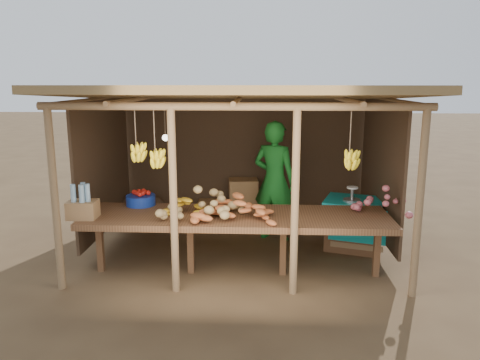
{
  "coord_description": "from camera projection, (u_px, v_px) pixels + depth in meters",
  "views": [
    {
      "loc": [
        0.31,
        -6.69,
        2.48
      ],
      "look_at": [
        0.0,
        0.0,
        1.05
      ],
      "focal_mm": 35.0,
      "sensor_mm": 36.0,
      "label": 1
    }
  ],
  "objects": [
    {
      "name": "potato_heap",
      "position": [
        199.0,
        201.0,
        5.91
      ],
      "size": [
        1.19,
        0.83,
        0.37
      ],
      "primitive_type": null,
      "rotation": [
        0.0,
        0.0,
        -0.16
      ],
      "color": "tan",
      "rests_on": "counter"
    },
    {
      "name": "counter",
      "position": [
        237.0,
        219.0,
        5.98
      ],
      "size": [
        3.9,
        1.05,
        0.8
      ],
      "color": "brown",
      "rests_on": "ground"
    },
    {
      "name": "onion_heap",
      "position": [
        387.0,
        202.0,
        5.9
      ],
      "size": [
        0.96,
        0.65,
        0.36
      ],
      "primitive_type": null,
      "rotation": [
        0.0,
        0.0,
        0.14
      ],
      "color": "#C86169",
      "rests_on": "counter"
    },
    {
      "name": "tarp_crate",
      "position": [
        353.0,
        222.0,
        6.98
      ],
      "size": [
        1.0,
        0.93,
        0.98
      ],
      "color": "brown",
      "rests_on": "ground"
    },
    {
      "name": "vendor",
      "position": [
        274.0,
        181.0,
        7.29
      ],
      "size": [
        0.81,
        0.7,
        1.88
      ],
      "primitive_type": "imported",
      "rotation": [
        0.0,
        0.0,
        2.71
      ],
      "color": "#176A21",
      "rests_on": "ground"
    },
    {
      "name": "stall_structure",
      "position": [
        241.0,
        121.0,
        6.63
      ],
      "size": [
        4.7,
        3.5,
        2.43
      ],
      "color": "#906E4A",
      "rests_on": "ground"
    },
    {
      "name": "carton_stack",
      "position": [
        233.0,
        205.0,
        8.17
      ],
      "size": [
        1.07,
        0.45,
        0.79
      ],
      "color": "#9A7045",
      "rests_on": "ground"
    },
    {
      "name": "bottle_box",
      "position": [
        83.0,
        205.0,
        5.79
      ],
      "size": [
        0.36,
        0.29,
        0.44
      ],
      "color": "#9A7045",
      "rests_on": "counter"
    },
    {
      "name": "banana_pile",
      "position": [
        185.0,
        200.0,
        6.01
      ],
      "size": [
        0.56,
        0.39,
        0.34
      ],
      "primitive_type": null,
      "rotation": [
        0.0,
        0.0,
        -0.15
      ],
      "color": "gold",
      "rests_on": "counter"
    },
    {
      "name": "ground",
      "position": [
        240.0,
        248.0,
        7.07
      ],
      "size": [
        60.0,
        60.0,
        0.0
      ],
      "primitive_type": "plane",
      "color": "brown",
      "rests_on": "ground"
    },
    {
      "name": "burlap_sacks",
      "position": [
        142.0,
        210.0,
        8.11
      ],
      "size": [
        0.89,
        0.47,
        0.63
      ],
      "color": "#473221",
      "rests_on": "ground"
    },
    {
      "name": "tomato_basin",
      "position": [
        141.0,
        199.0,
        6.41
      ],
      "size": [
        0.4,
        0.4,
        0.21
      ],
      "rotation": [
        0.0,
        0.0,
        -0.13
      ],
      "color": "navy",
      "rests_on": "counter"
    },
    {
      "name": "sweet_potato_heap",
      "position": [
        232.0,
        204.0,
        5.77
      ],
      "size": [
        0.98,
        0.61,
        0.36
      ],
      "primitive_type": null,
      "rotation": [
        0.0,
        0.0,
        0.04
      ],
      "color": "#C16331",
      "rests_on": "counter"
    }
  ]
}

